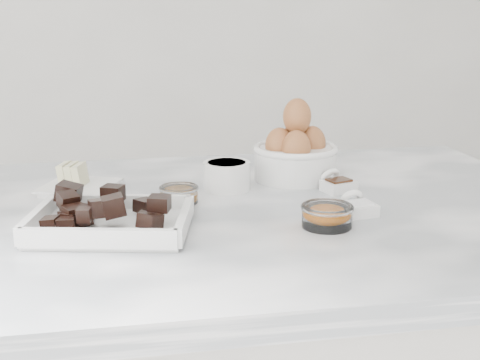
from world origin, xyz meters
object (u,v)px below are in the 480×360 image
honey_bowl (179,194)px  zest_bowl (327,215)px  butter_plate (78,183)px  salt_spoon (357,206)px  sugar_ramekin (227,175)px  egg_bowl (296,153)px  vanilla_spoon (336,183)px  chocolate_dish (110,216)px

honey_bowl → zest_bowl: bearing=-38.9°
butter_plate → salt_spoon: bearing=-25.8°
butter_plate → zest_bowl: size_ratio=1.96×
sugar_ramekin → egg_bowl: bearing=19.0°
egg_bowl → butter_plate: bearing=-177.7°
honey_bowl → zest_bowl: (0.21, -0.17, 0.00)m
sugar_ramekin → honey_bowl: bearing=-144.7°
honey_bowl → egg_bowl: bearing=26.1°
zest_bowl → vanilla_spoon: size_ratio=1.06×
egg_bowl → vanilla_spoon: size_ratio=2.14×
zest_bowl → vanilla_spoon: vanilla_spoon is taller
chocolate_dish → honey_bowl: (0.12, 0.13, -0.01)m
honey_bowl → salt_spoon: (0.28, -0.12, -0.00)m
vanilla_spoon → salt_spoon: size_ratio=1.10×
chocolate_dish → vanilla_spoon: size_ratio=3.45×
vanilla_spoon → zest_bowl: bearing=-112.7°
sugar_ramekin → salt_spoon: (0.19, -0.19, -0.01)m
butter_plate → egg_bowl: (0.42, 0.02, 0.04)m
chocolate_dish → sugar_ramekin: bearing=43.5°
zest_bowl → sugar_ramekin: bearing=116.1°
egg_bowl → salt_spoon: egg_bowl is taller
salt_spoon → zest_bowl: bearing=-142.9°
egg_bowl → zest_bowl: egg_bowl is taller
sugar_ramekin → honey_bowl: sugar_ramekin is taller
sugar_ramekin → vanilla_spoon: (0.20, -0.05, -0.01)m
butter_plate → vanilla_spoon: butter_plate is taller
zest_bowl → salt_spoon: bearing=37.1°
chocolate_dish → zest_bowl: bearing=-6.5°
butter_plate → zest_bowl: 0.48m
zest_bowl → chocolate_dish: bearing=173.5°
sugar_ramekin → salt_spoon: bearing=-45.3°
sugar_ramekin → zest_bowl: 0.27m
sugar_ramekin → egg_bowl: (0.15, 0.05, 0.02)m
vanilla_spoon → chocolate_dish: bearing=-159.3°
chocolate_dish → butter_plate: bearing=104.0°
egg_bowl → salt_spoon: size_ratio=2.36×
butter_plate → sugar_ramekin: size_ratio=1.86×
sugar_ramekin → egg_bowl: size_ratio=0.52×
honey_bowl → salt_spoon: 0.31m
honey_bowl → vanilla_spoon: bearing=4.0°
chocolate_dish → salt_spoon: chocolate_dish is taller
chocolate_dish → sugar_ramekin: chocolate_dish is taller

